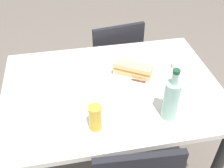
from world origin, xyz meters
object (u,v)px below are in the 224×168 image
at_px(beer_glass, 95,118).
at_px(olive_bowl, 180,65).
at_px(plate_near, 133,75).
at_px(knife_near, 132,79).
at_px(water_bottle, 171,99).
at_px(chair_near, 114,61).
at_px(dining_table, 112,101).
at_px(baguette_sandwich_near, 133,69).

relative_size(beer_glass, olive_bowl, 1.48).
bearing_deg(beer_glass, plate_near, -127.59).
bearing_deg(knife_near, water_bottle, 111.16).
distance_m(chair_near, water_bottle, 0.98).
relative_size(dining_table, knife_near, 7.39).
height_order(dining_table, olive_bowl, olive_bowl).
relative_size(chair_near, knife_near, 5.23).
bearing_deg(plate_near, dining_table, 27.42).
bearing_deg(beer_glass, baguette_sandwich_near, -127.59).
relative_size(dining_table, olive_bowl, 13.23).
relative_size(chair_near, olive_bowl, 9.36).
bearing_deg(beer_glass, water_bottle, -178.76).
distance_m(plate_near, baguette_sandwich_near, 0.04).
height_order(plate_near, knife_near, knife_near).
distance_m(plate_near, beer_glass, 0.44).
bearing_deg(beer_glass, chair_near, -106.52).
bearing_deg(olive_bowl, plate_near, 6.10).
xyz_separation_m(chair_near, plate_near, (0.00, 0.55, 0.29)).
distance_m(dining_table, baguette_sandwich_near, 0.22).
bearing_deg(plate_near, olive_bowl, -173.90).
height_order(chair_near, knife_near, chair_near).
xyz_separation_m(dining_table, plate_near, (-0.14, -0.07, 0.12)).
height_order(beer_glass, olive_bowl, beer_glass).
height_order(chair_near, olive_bowl, chair_near).
relative_size(dining_table, baguette_sandwich_near, 5.38).
bearing_deg(chair_near, water_bottle, 95.92).
bearing_deg(dining_table, olive_bowl, -166.78).
relative_size(dining_table, chair_near, 1.41).
distance_m(beer_glass, olive_bowl, 0.68).
xyz_separation_m(chair_near, water_bottle, (-0.09, 0.89, 0.39)).
relative_size(knife_near, water_bottle, 0.58).
height_order(knife_near, olive_bowl, olive_bowl).
bearing_deg(olive_bowl, beer_glass, 33.72).
bearing_deg(chair_near, olive_bowl, 119.72).
relative_size(chair_near, plate_near, 3.66).
xyz_separation_m(dining_table, water_bottle, (-0.23, 0.27, 0.22)).
bearing_deg(knife_near, dining_table, 9.86).
bearing_deg(dining_table, plate_near, -152.58).
height_order(water_bottle, beer_glass, water_bottle).
relative_size(baguette_sandwich_near, water_bottle, 0.79).
relative_size(plate_near, water_bottle, 0.82).
height_order(dining_table, plate_near, plate_near).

